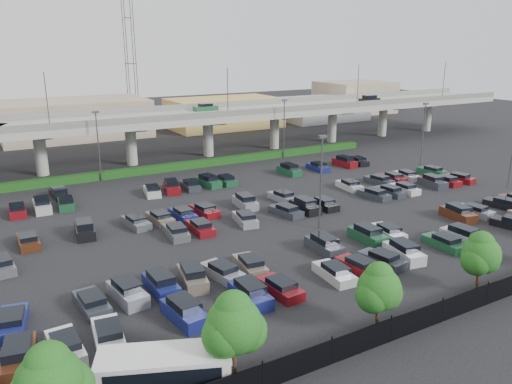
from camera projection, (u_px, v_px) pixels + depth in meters
ground at (280, 208)px, 61.34m from camera, size 280.00×280.00×0.00m
overpass at (180, 120)px, 85.93m from camera, size 150.00×13.00×15.80m
hedge at (199, 164)px, 82.00m from camera, size 66.00×1.60×1.10m
fence at (478, 298)px, 37.75m from camera, size 70.00×0.10×2.00m
tree_row at (472, 257)px, 38.60m from camera, size 65.07×3.66×5.94m
shuttle_bus at (164, 370)px, 28.67m from camera, size 8.05×5.30×2.45m
parked_cars at (301, 216)px, 56.86m from camera, size 63.13×41.60×1.67m
light_poles at (242, 159)px, 59.27m from camera, size 66.90×48.38×10.30m
distant_buildings at (184, 114)px, 117.63m from camera, size 138.00×24.00×9.00m
comm_tower at (131, 61)px, 120.43m from camera, size 2.40×2.40×30.00m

